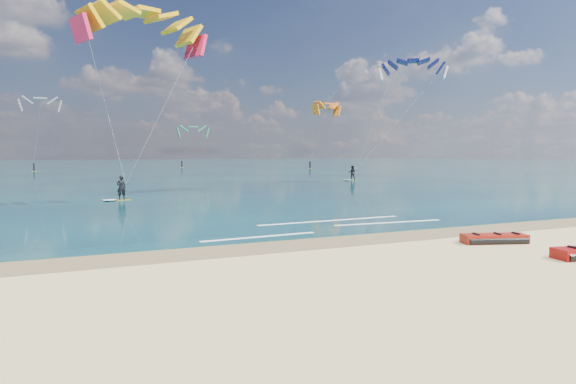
% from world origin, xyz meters
% --- Properties ---
extents(ground, '(320.00, 320.00, 0.00)m').
position_xyz_m(ground, '(0.00, 40.00, 0.00)').
color(ground, tan).
rests_on(ground, ground).
extents(wet_sand_strip, '(320.00, 2.40, 0.01)m').
position_xyz_m(wet_sand_strip, '(0.00, 3.00, 0.00)').
color(wet_sand_strip, brown).
rests_on(wet_sand_strip, ground).
extents(sea, '(320.00, 200.00, 0.04)m').
position_xyz_m(sea, '(0.00, 104.00, 0.02)').
color(sea, '#092535').
rests_on(sea, ground).
extents(packed_kite_mid, '(2.87, 1.88, 0.40)m').
position_xyz_m(packed_kite_mid, '(5.09, 0.23, 0.00)').
color(packed_kite_mid, '#A1180B').
rests_on(packed_kite_mid, ground).
extents(kitesurfer_main, '(8.46, 6.56, 13.93)m').
position_xyz_m(kitesurfer_main, '(-5.41, 21.26, 7.49)').
color(kitesurfer_main, gold).
rests_on(kitesurfer_main, sea).
extents(kitesurfer_far, '(11.06, 8.47, 15.12)m').
position_xyz_m(kitesurfer_far, '(24.41, 35.69, 7.77)').
color(kitesurfer_far, '#C7DF21').
rests_on(kitesurfer_far, sea).
extents(shoreline_foam, '(12.62, 3.62, 0.01)m').
position_xyz_m(shoreline_foam, '(1.66, 6.72, 0.04)').
color(shoreline_foam, white).
rests_on(shoreline_foam, ground).
extents(distant_kites, '(84.08, 30.79, 12.54)m').
position_xyz_m(distant_kites, '(-4.93, 80.76, 5.55)').
color(distant_kites, '#DC404F').
rests_on(distant_kites, ground).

